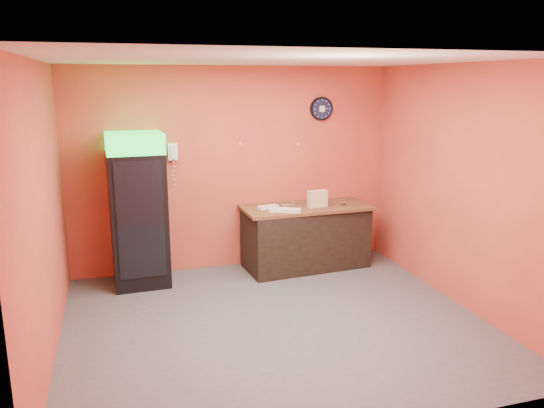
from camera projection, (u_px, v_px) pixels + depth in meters
name	position (u px, v px, depth m)	size (l,w,h in m)	color
floor	(275.00, 323.00, 5.83)	(4.50, 4.50, 0.00)	#47474C
back_wall	(233.00, 169.00, 7.38)	(4.50, 0.02, 2.80)	#D1553B
left_wall	(42.00, 214.00, 4.88)	(0.02, 4.00, 2.80)	#D1553B
right_wall	(461.00, 187.00, 6.14)	(0.02, 4.00, 2.80)	#D1553B
ceiling	(275.00, 60.00, 5.19)	(4.50, 4.00, 0.02)	white
beverage_cooler	(138.00, 213.00, 6.74)	(0.71, 0.73, 1.97)	black
prep_counter	(306.00, 238.00, 7.51)	(1.70, 0.76, 0.85)	black
wall_clock	(321.00, 109.00, 7.52)	(0.33, 0.06, 0.33)	black
wall_phone	(173.00, 152.00, 7.03)	(0.12, 0.11, 0.23)	white
butcher_paper	(306.00, 207.00, 7.41)	(1.78, 0.80, 0.04)	brown
sub_roll_stack	(317.00, 199.00, 7.31)	(0.28, 0.12, 0.23)	beige
wrapped_sandwich_left	(279.00, 210.00, 7.10)	(0.28, 0.11, 0.04)	white
wrapped_sandwich_mid	(289.00, 210.00, 7.06)	(0.31, 0.12, 0.04)	white
wrapped_sandwich_right	(268.00, 207.00, 7.24)	(0.29, 0.11, 0.04)	white
kitchen_tool	(293.00, 203.00, 7.42)	(0.07, 0.07, 0.07)	silver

